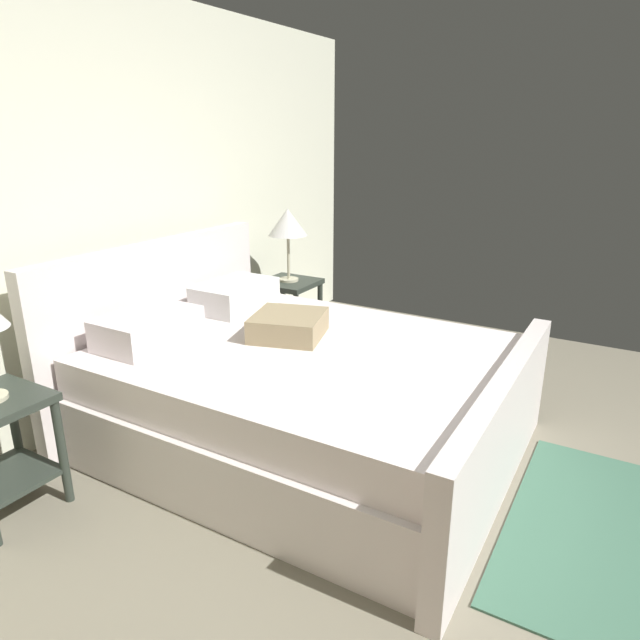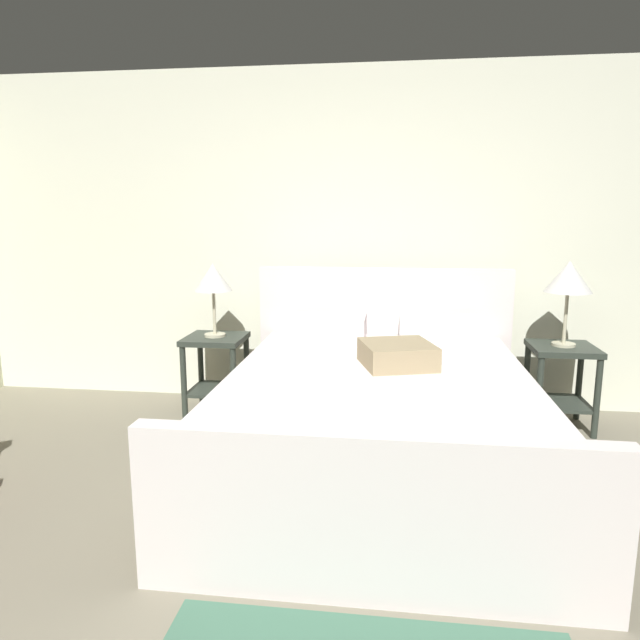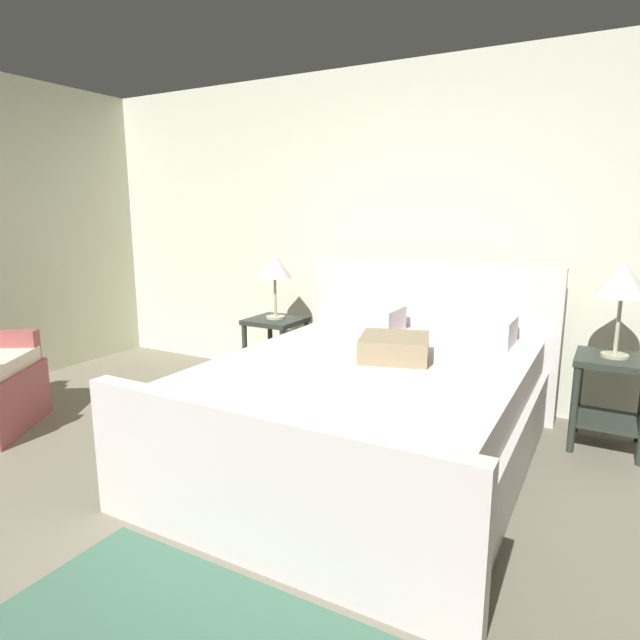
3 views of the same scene
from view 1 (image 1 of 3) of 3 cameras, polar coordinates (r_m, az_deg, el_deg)
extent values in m
cube|color=#756E5C|center=(2.82, 25.13, -22.93)|extent=(6.05, 5.83, 0.02)
cube|color=beige|center=(3.72, -23.57, 9.76)|extent=(6.17, 0.12, 2.62)
cube|color=silver|center=(3.38, -1.64, -9.37)|extent=(1.78, 2.15, 0.40)
cube|color=silver|center=(3.90, -15.88, -0.45)|extent=(1.89, 0.10, 1.12)
cube|color=silver|center=(2.94, 17.70, -11.54)|extent=(1.89, 0.10, 0.70)
cube|color=silver|center=(3.24, -1.69, -4.53)|extent=(1.70, 2.09, 0.22)
cube|color=silver|center=(3.37, -16.97, -0.83)|extent=(0.56, 0.36, 0.18)
cube|color=silver|center=(3.92, -8.54, 2.50)|extent=(0.56, 0.36, 0.18)
cube|color=#958260|center=(3.34, -3.17, -0.55)|extent=(0.50, 0.50, 0.14)
cube|color=#293129|center=(4.71, -3.14, 3.75)|extent=(0.44, 0.44, 0.04)
cube|color=#293129|center=(4.82, -3.05, -0.85)|extent=(0.40, 0.40, 0.02)
cylinder|color=#293129|center=(4.54, -2.38, -0.75)|extent=(0.04, 0.04, 0.56)
cylinder|color=#293129|center=(4.85, 0.04, 0.53)|extent=(0.04, 0.04, 0.56)
cylinder|color=#293129|center=(4.75, -6.25, 0.02)|extent=(0.04, 0.04, 0.56)
cylinder|color=#293129|center=(5.04, -3.70, 1.21)|extent=(0.04, 0.04, 0.56)
cylinder|color=#B7B293|center=(4.70, -3.14, 4.10)|extent=(0.16, 0.16, 0.02)
cylinder|color=#B7B293|center=(4.66, -3.18, 6.37)|extent=(0.02, 0.02, 0.36)
cone|color=silver|center=(4.60, -3.25, 9.87)|extent=(0.32, 0.32, 0.22)
cube|color=#293129|center=(3.23, -29.16, -13.75)|extent=(0.40, 0.40, 0.02)
cylinder|color=#293129|center=(3.12, -24.59, -12.06)|extent=(0.04, 0.04, 0.56)
cylinder|color=#293129|center=(3.41, -28.39, -9.97)|extent=(0.04, 0.04, 0.56)
camera|label=2|loc=(3.02, 60.91, 3.77)|focal=31.68mm
camera|label=3|loc=(3.95, 48.63, 8.25)|focal=30.11mm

